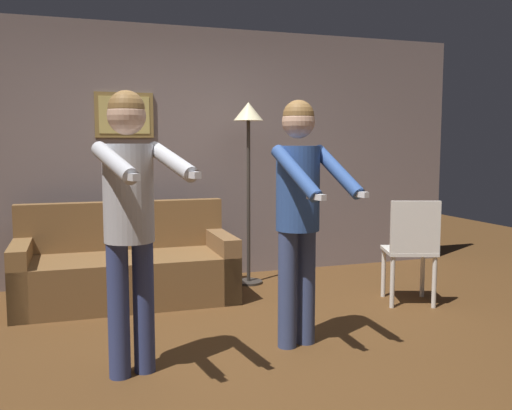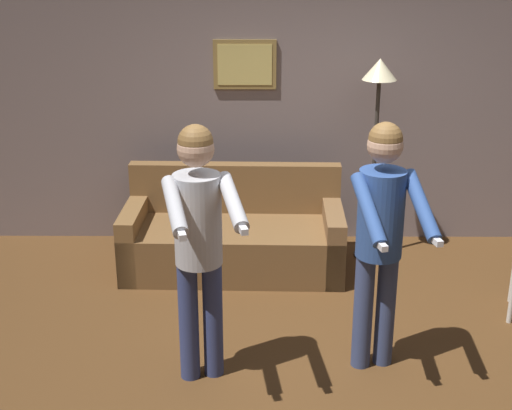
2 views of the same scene
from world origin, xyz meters
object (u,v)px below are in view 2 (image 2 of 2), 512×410
torchiere_lamp (378,99)px  person_standing_left (199,231)px  couch (234,238)px  person_standing_right (381,226)px

torchiere_lamp → person_standing_left: size_ratio=1.05×
couch → torchiere_lamp: (1.24, 0.25, 1.19)m
person_standing_right → torchiere_lamp: bearing=82.5°
person_standing_left → person_standing_right: (1.15, 0.15, -0.02)m
person_standing_left → person_standing_right: size_ratio=1.01×
couch → person_standing_left: (-0.15, -1.71, 0.77)m
person_standing_right → couch: bearing=122.7°
couch → torchiere_lamp: torchiere_lamp is taller
torchiere_lamp → person_standing_left: torchiere_lamp is taller
torchiere_lamp → person_standing_right: 1.88m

